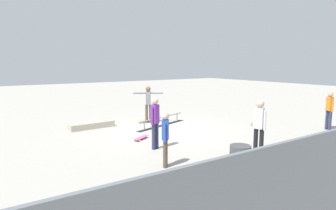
{
  "coord_description": "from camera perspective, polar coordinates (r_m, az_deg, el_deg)",
  "views": [
    {
      "loc": [
        6.59,
        10.15,
        2.82
      ],
      "look_at": [
        -0.44,
        -0.27,
        1.0
      ],
      "focal_mm": 31.5,
      "sensor_mm": 36.0,
      "label": 1
    }
  ],
  "objects": [
    {
      "name": "skater_main",
      "position": [
        13.78,
        -3.84,
        0.63
      ],
      "size": [
        1.22,
        0.79,
        1.72
      ],
      "rotation": [
        0.0,
        0.0,
        2.59
      ],
      "color": "brown",
      "rests_on": "ground_plane"
    },
    {
      "name": "grind_rail",
      "position": [
        13.25,
        -1.21,
        -3.26
      ],
      "size": [
        3.03,
        1.24,
        0.41
      ],
      "rotation": [
        0.0,
        0.0,
        0.33
      ],
      "color": "black",
      "rests_on": "ground_plane"
    },
    {
      "name": "skate_ledge",
      "position": [
        13.13,
        -14.51,
        -3.84
      ],
      "size": [
        1.97,
        0.58,
        0.26
      ],
      "primitive_type": "cube",
      "rotation": [
        0.0,
        0.0,
        0.06
      ],
      "color": "#B2A893",
      "rests_on": "ground_plane"
    },
    {
      "name": "trash_bin",
      "position": [
        7.56,
        13.77,
        -10.61
      ],
      "size": [
        0.52,
        0.52,
        0.82
      ],
      "primitive_type": "cylinder",
      "color": "#47474C",
      "rests_on": "ground_plane"
    },
    {
      "name": "bystander_white_shirt",
      "position": [
        9.16,
        17.24,
        -3.74
      ],
      "size": [
        0.27,
        0.39,
        1.73
      ],
      "rotation": [
        0.0,
        0.0,
        5.08
      ],
      "color": "black",
      "rests_on": "ground_plane"
    },
    {
      "name": "skateboard_main",
      "position": [
        14.06,
        -4.52,
        -3.05
      ],
      "size": [
        0.82,
        0.4,
        0.09
      ],
      "rotation": [
        0.0,
        0.0,
        3.4
      ],
      "color": "tan",
      "rests_on": "ground_plane"
    },
    {
      "name": "loose_skateboard_pink",
      "position": [
        10.98,
        -5.17,
        -6.28
      ],
      "size": [
        0.8,
        0.56,
        0.09
      ],
      "rotation": [
        0.0,
        0.0,
        3.65
      ],
      "color": "#E05993",
      "rests_on": "ground_plane"
    },
    {
      "name": "bystander_purple_shirt",
      "position": [
        9.59,
        -2.52,
        -2.93
      ],
      "size": [
        0.38,
        0.27,
        1.71
      ],
      "rotation": [
        0.0,
        0.0,
        0.39
      ],
      "color": "#2D3351",
      "rests_on": "ground_plane"
    },
    {
      "name": "bystander_blue_shirt",
      "position": [
        7.96,
        -0.52,
        -6.07
      ],
      "size": [
        0.27,
        0.31,
        1.51
      ],
      "rotation": [
        0.0,
        0.0,
        4.02
      ],
      "color": "brown",
      "rests_on": "ground_plane"
    },
    {
      "name": "bystander_orange_shirt",
      "position": [
        14.06,
        28.77,
        -0.55
      ],
      "size": [
        0.23,
        0.37,
        1.63
      ],
      "rotation": [
        0.0,
        0.0,
        4.47
      ],
      "color": "#2D3351",
      "rests_on": "ground_plane"
    },
    {
      "name": "loose_skateboard_orange",
      "position": [
        14.13,
        16.54,
        -3.31
      ],
      "size": [
        0.81,
        0.5,
        0.09
      ],
      "rotation": [
        0.0,
        0.0,
        3.55
      ],
      "color": "orange",
      "rests_on": "ground_plane"
    },
    {
      "name": "ground_plane",
      "position": [
        12.43,
        -1.0,
        -4.88
      ],
      "size": [
        60.0,
        60.0,
        0.0
      ],
      "primitive_type": "plane",
      "color": "#ADA89E"
    }
  ]
}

